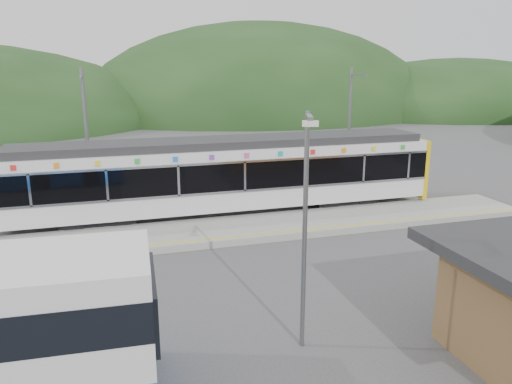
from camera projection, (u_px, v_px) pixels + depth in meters
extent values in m
plane|color=#4C4C4F|center=(282.00, 258.00, 19.00)|extent=(120.00, 120.00, 0.00)
ellipsoid|color=#1E3D19|center=(262.00, 114.00, 73.52)|extent=(52.00, 39.00, 26.00)
ellipsoid|color=#1E3D19|center=(455.00, 112.00, 76.00)|extent=(44.00, 33.00, 16.00)
cube|color=#9E9E99|center=(257.00, 228.00, 22.02)|extent=(26.00, 3.20, 0.30)
cube|color=yellow|center=(266.00, 234.00, 20.78)|extent=(26.00, 0.10, 0.01)
cube|color=black|center=(98.00, 220.00, 22.63)|extent=(3.20, 2.20, 0.56)
cube|color=black|center=(339.00, 200.00, 25.95)|extent=(3.20, 2.20, 0.56)
cube|color=silver|center=(227.00, 194.00, 24.11)|extent=(20.00, 2.90, 0.92)
cube|color=black|center=(227.00, 170.00, 23.81)|extent=(20.00, 2.96, 1.45)
cube|color=silver|center=(234.00, 192.00, 22.59)|extent=(20.00, 0.05, 0.10)
cube|color=silver|center=(234.00, 162.00, 22.25)|extent=(20.00, 0.05, 0.10)
cube|color=silver|center=(226.00, 151.00, 23.57)|extent=(20.00, 2.90, 0.45)
cube|color=#2D2D30|center=(226.00, 142.00, 23.47)|extent=(19.40, 2.50, 0.36)
cube|color=yellow|center=(410.00, 165.00, 26.70)|extent=(0.24, 2.92, 3.00)
cube|color=silver|center=(30.00, 190.00, 20.06)|extent=(0.10, 0.05, 1.35)
cube|color=silver|center=(107.00, 185.00, 20.89)|extent=(0.10, 0.05, 1.35)
cube|color=silver|center=(179.00, 181.00, 21.72)|extent=(0.10, 0.05, 1.35)
cube|color=silver|center=(245.00, 176.00, 22.56)|extent=(0.10, 0.05, 1.35)
cube|color=silver|center=(306.00, 172.00, 23.39)|extent=(0.10, 0.05, 1.35)
cube|color=silver|center=(364.00, 169.00, 24.22)|extent=(0.10, 0.05, 1.35)
cube|color=silver|center=(409.00, 166.00, 24.91)|extent=(0.10, 0.05, 1.35)
cube|color=red|center=(13.00, 168.00, 19.69)|extent=(0.22, 0.04, 0.22)
cube|color=orange|center=(56.00, 166.00, 20.14)|extent=(0.22, 0.04, 0.22)
cube|color=yellow|center=(98.00, 163.00, 20.58)|extent=(0.22, 0.04, 0.22)
cube|color=green|center=(137.00, 161.00, 21.02)|extent=(0.22, 0.04, 0.22)
cube|color=blue|center=(175.00, 159.00, 21.47)|extent=(0.22, 0.04, 0.22)
cube|color=purple|center=(212.00, 157.00, 21.91)|extent=(0.22, 0.04, 0.22)
cube|color=#E54C8C|center=(247.00, 155.00, 22.35)|extent=(0.22, 0.04, 0.22)
cube|color=#19A5A5|center=(281.00, 154.00, 22.80)|extent=(0.22, 0.04, 0.22)
cube|color=red|center=(313.00, 152.00, 23.24)|extent=(0.22, 0.04, 0.22)
cube|color=orange|center=(344.00, 150.00, 23.68)|extent=(0.22, 0.04, 0.22)
cube|color=yellow|center=(374.00, 149.00, 24.13)|extent=(0.22, 0.04, 0.22)
cube|color=green|center=(403.00, 147.00, 24.57)|extent=(0.22, 0.04, 0.22)
cylinder|color=slate|center=(87.00, 142.00, 24.16)|extent=(0.18, 0.18, 7.00)
cube|color=slate|center=(81.00, 77.00, 22.64)|extent=(0.08, 1.80, 0.08)
cylinder|color=slate|center=(349.00, 131.00, 28.04)|extent=(0.18, 0.18, 7.00)
cube|color=slate|center=(358.00, 75.00, 26.52)|extent=(0.08, 1.80, 0.08)
cylinder|color=black|center=(68.00, 377.00, 10.96)|extent=(1.15, 2.94, 1.00)
cylinder|color=slate|center=(305.00, 235.00, 12.34)|extent=(0.12, 0.12, 6.11)
cube|color=slate|center=(315.00, 117.00, 11.18)|extent=(0.44, 1.00, 0.12)
cube|color=silver|center=(324.00, 123.00, 10.78)|extent=(0.39, 0.28, 0.12)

